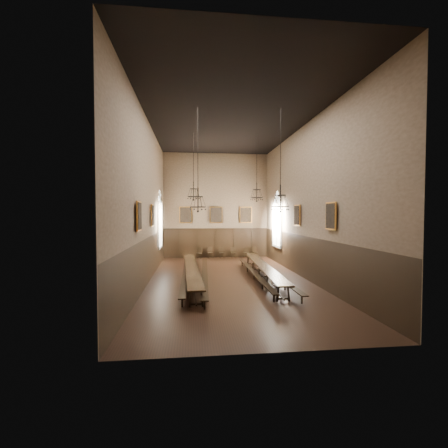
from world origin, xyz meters
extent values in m
cube|color=black|center=(0.00, 0.00, -0.01)|extent=(9.00, 18.00, 0.02)
cube|color=black|center=(0.00, 0.00, 9.01)|extent=(9.00, 18.00, 0.02)
cube|color=#7E654D|center=(0.00, 9.01, 4.50)|extent=(9.00, 0.02, 9.00)
cube|color=#7E654D|center=(0.00, -9.01, 4.50)|extent=(9.00, 0.02, 9.00)
cube|color=#7E654D|center=(-4.51, 0.00, 4.50)|extent=(0.02, 18.00, 9.00)
cube|color=#7E654D|center=(4.51, 0.00, 4.50)|extent=(0.02, 18.00, 9.00)
cube|color=black|center=(-2.10, -0.10, 0.77)|extent=(1.12, 10.35, 0.07)
cube|color=black|center=(2.06, 0.24, 0.76)|extent=(1.21, 10.28, 0.07)
cube|color=black|center=(-2.46, 0.07, 0.44)|extent=(0.37, 10.38, 0.05)
cube|color=black|center=(-1.38, -0.21, 0.45)|extent=(0.78, 10.59, 0.05)
cube|color=black|center=(1.48, 0.05, 0.42)|extent=(0.45, 9.77, 0.05)
cube|color=black|center=(2.51, -0.20, 0.42)|extent=(0.31, 9.97, 0.05)
cube|color=black|center=(-1.47, 8.49, 0.42)|extent=(0.51, 0.51, 0.05)
cube|color=black|center=(-1.47, 8.66, 0.66)|extent=(0.39, 0.17, 0.47)
cube|color=black|center=(-0.53, 8.60, 0.45)|extent=(0.49, 0.49, 0.05)
cube|color=black|center=(-0.53, 8.78, 0.70)|extent=(0.42, 0.11, 0.50)
cube|color=black|center=(0.46, 8.56, 0.43)|extent=(0.44, 0.44, 0.05)
cube|color=black|center=(0.46, 8.73, 0.67)|extent=(0.40, 0.08, 0.48)
cube|color=black|center=(1.49, 8.56, 0.42)|extent=(0.41, 0.41, 0.05)
cube|color=black|center=(1.49, 8.73, 0.65)|extent=(0.39, 0.06, 0.46)
cube|color=black|center=(2.54, 8.49, 0.41)|extent=(0.47, 0.47, 0.05)
cube|color=black|center=(2.54, 8.66, 0.64)|extent=(0.38, 0.13, 0.46)
cube|color=black|center=(3.38, 8.52, 0.44)|extent=(0.52, 0.52, 0.05)
cube|color=black|center=(3.38, 8.69, 0.68)|extent=(0.40, 0.17, 0.48)
cylinder|color=black|center=(-1.97, 2.57, 7.43)|extent=(0.03, 0.03, 3.14)
torus|color=black|center=(-1.97, 2.57, 4.90)|extent=(0.78, 0.78, 0.05)
torus|color=black|center=(-1.97, 2.57, 5.40)|extent=(0.49, 0.49, 0.04)
cylinder|color=black|center=(-1.97, 2.57, 5.31)|extent=(0.05, 0.05, 1.10)
cylinder|color=black|center=(2.07, 2.06, 7.41)|extent=(0.03, 0.03, 3.18)
torus|color=black|center=(2.07, 2.06, 4.83)|extent=(0.80, 0.80, 0.05)
torus|color=black|center=(2.07, 2.06, 5.35)|extent=(0.51, 0.51, 0.04)
cylinder|color=black|center=(2.07, 2.06, 5.25)|extent=(0.06, 0.06, 1.13)
cylinder|color=black|center=(-1.78, -2.06, 7.05)|extent=(0.03, 0.03, 3.90)
torus|color=black|center=(-1.78, -2.06, 4.13)|extent=(0.78, 0.78, 0.05)
torus|color=black|center=(-1.78, -2.06, 4.64)|extent=(0.50, 0.50, 0.04)
cylinder|color=black|center=(-1.78, -2.06, 4.55)|extent=(0.06, 0.06, 1.10)
cylinder|color=black|center=(2.28, -2.40, 7.12)|extent=(0.03, 0.03, 3.76)
torus|color=black|center=(2.28, -2.40, 4.15)|extent=(0.88, 0.88, 0.05)
torus|color=black|center=(2.28, -2.40, 4.72)|extent=(0.56, 0.56, 0.04)
cylinder|color=black|center=(2.28, -2.40, 4.62)|extent=(0.06, 0.06, 1.24)
cube|color=orange|center=(-2.60, 8.88, 3.70)|extent=(1.10, 0.12, 1.40)
cube|color=black|center=(-2.60, 8.88, 3.70)|extent=(0.98, 0.02, 1.28)
cube|color=orange|center=(0.00, 8.88, 3.70)|extent=(1.10, 0.12, 1.40)
cube|color=black|center=(0.00, 8.88, 3.70)|extent=(0.98, 0.02, 1.28)
cube|color=orange|center=(2.60, 8.88, 3.70)|extent=(1.10, 0.12, 1.40)
cube|color=black|center=(2.60, 8.88, 3.70)|extent=(0.98, 0.02, 1.28)
cube|color=orange|center=(-4.38, 1.00, 3.70)|extent=(0.12, 1.00, 1.30)
cube|color=black|center=(-4.38, 1.00, 3.70)|extent=(0.02, 0.88, 1.18)
cube|color=orange|center=(-4.38, -3.50, 3.70)|extent=(0.12, 1.00, 1.30)
cube|color=black|center=(-4.38, -3.50, 3.70)|extent=(0.02, 0.88, 1.18)
cube|color=orange|center=(4.38, 1.00, 3.70)|extent=(0.12, 1.00, 1.30)
cube|color=black|center=(4.38, 1.00, 3.70)|extent=(0.02, 0.88, 1.18)
cube|color=orange|center=(4.38, -3.50, 3.70)|extent=(0.12, 1.00, 1.30)
cube|color=black|center=(4.38, -3.50, 3.70)|extent=(0.02, 0.88, 1.18)
camera|label=1|loc=(-2.09, -16.86, 3.81)|focal=24.00mm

